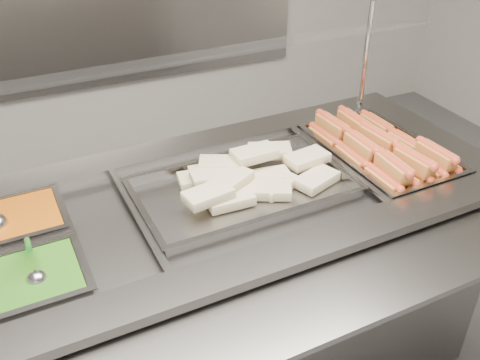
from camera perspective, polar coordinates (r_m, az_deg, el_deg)
name	(u,v)px	position (r m, az deg, el deg)	size (l,w,h in m)	color
steam_counter	(228,291)	(2.24, -1.30, -11.79)	(2.12, 0.98, 1.00)	slate
tray_rail	(311,304)	(1.58, 7.63, -12.94)	(2.01, 0.47, 0.06)	gray
sneeze_guard	(195,60)	(1.94, -4.79, 12.62)	(1.85, 0.37, 0.49)	silver
pan_hotdogs	(378,158)	(2.29, 14.53, 2.33)	(0.39, 0.62, 0.11)	gray
pan_wraps	(243,192)	(1.97, 0.29, -1.27)	(0.77, 0.46, 0.08)	gray
pan_beans	(13,229)	(1.96, -23.02, -4.85)	(0.34, 0.28, 0.11)	gray
pan_peas	(27,290)	(1.71, -21.75, -10.84)	(0.34, 0.28, 0.11)	gray
hotdogs_in_buns	(380,148)	(2.25, 14.67, 3.30)	(0.35, 0.58, 0.13)	#AD5F24
tortilla_wraps	(250,176)	(1.98, 1.05, 0.47)	(0.62, 0.36, 0.11)	tan
serving_spoon	(35,273)	(1.67, -20.98, -9.29)	(0.06, 0.20, 0.15)	#B1B0B5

